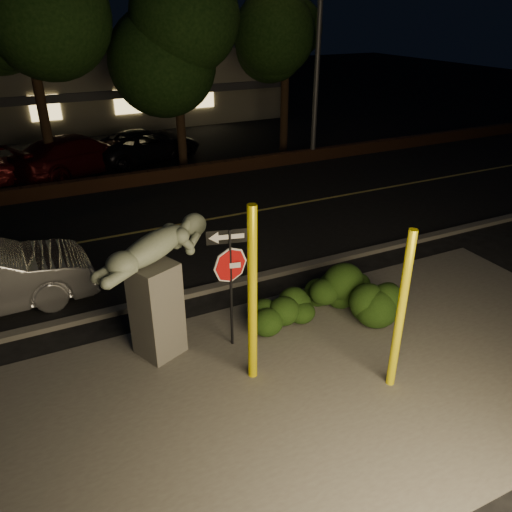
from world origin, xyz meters
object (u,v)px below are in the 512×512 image
(yellow_pole_left, at_px, (252,298))
(yellow_pole_right, at_px, (401,313))
(sculpture, at_px, (155,280))
(parked_car_darkred, at_px, (79,154))
(signpost, at_px, (230,266))
(parked_car_dark, at_px, (146,145))

(yellow_pole_left, xyz_separation_m, yellow_pole_right, (2.11, -1.26, -0.16))
(yellow_pole_right, bearing_deg, sculpture, 141.39)
(sculpture, relative_size, parked_car_darkred, 0.48)
(signpost, distance_m, parked_car_darkred, 13.08)
(sculpture, distance_m, parked_car_darkred, 12.63)
(yellow_pole_left, height_order, sculpture, yellow_pole_left)
(parked_car_darkred, distance_m, parked_car_dark, 2.92)
(signpost, distance_m, parked_car_dark, 13.84)
(sculpture, relative_size, parked_car_dark, 0.53)
(parked_car_dark, bearing_deg, yellow_pole_left, 155.50)
(yellow_pole_left, relative_size, parked_car_dark, 0.69)
(yellow_pole_left, relative_size, parked_car_darkred, 0.62)
(sculpture, bearing_deg, parked_car_dark, 53.49)
(yellow_pole_right, bearing_deg, signpost, 132.05)
(parked_car_darkred, height_order, parked_car_dark, parked_car_darkred)
(parked_car_dark, bearing_deg, parked_car_darkred, 86.06)
(signpost, distance_m, sculpture, 1.38)
(yellow_pole_left, height_order, yellow_pole_right, yellow_pole_left)
(yellow_pole_right, relative_size, signpost, 1.21)
(yellow_pole_left, xyz_separation_m, sculpture, (-1.26, 1.43, -0.07))
(signpost, height_order, parked_car_dark, signpost)
(sculpture, xyz_separation_m, parked_car_dark, (3.19, 13.26, -0.91))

